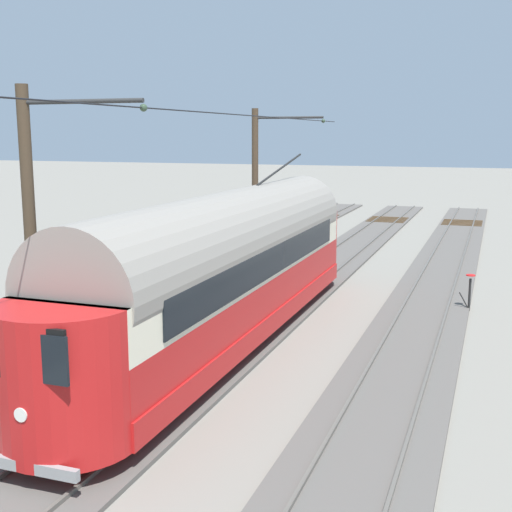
% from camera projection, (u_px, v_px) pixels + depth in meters
% --- Properties ---
extents(ground_plane, '(220.00, 220.00, 0.00)m').
position_uv_depth(ground_plane, '(203.00, 363.00, 17.47)').
color(ground_plane, gray).
extents(track_streetcar_siding, '(2.80, 80.00, 0.18)m').
position_uv_depth(track_streetcar_siding, '(395.00, 380.00, 16.13)').
color(track_streetcar_siding, '#56514C').
rests_on(track_streetcar_siding, ground).
extents(track_adjacent_siding, '(2.80, 80.00, 0.18)m').
position_uv_depth(track_adjacent_siding, '(208.00, 357.00, 17.75)').
color(track_adjacent_siding, '#56514C').
rests_on(track_adjacent_siding, ground).
extents(track_third_siding, '(2.80, 80.00, 0.18)m').
position_uv_depth(track_third_siding, '(52.00, 339.00, 19.38)').
color(track_third_siding, '#56514C').
rests_on(track_third_siding, ground).
extents(vintage_streetcar, '(2.65, 17.85, 4.97)m').
position_uv_depth(vintage_streetcar, '(229.00, 264.00, 18.82)').
color(vintage_streetcar, red).
rests_on(vintage_streetcar, ground).
extents(catenary_pole_foreground, '(3.21, 0.28, 6.94)m').
position_uv_depth(catenary_pole_foreground, '(257.00, 186.00, 29.21)').
color(catenary_pole_foreground, '#423323').
rests_on(catenary_pole_foreground, ground).
extents(catenary_pole_mid_near, '(3.21, 0.28, 6.94)m').
position_uv_depth(catenary_pole_mid_near, '(34.00, 233.00, 15.24)').
color(catenary_pole_mid_near, '#423323').
rests_on(catenary_pole_mid_near, ground).
extents(overhead_wire_run, '(3.01, 34.15, 0.18)m').
position_uv_depth(overhead_wire_run, '(158.00, 109.00, 14.56)').
color(overhead_wire_run, black).
rests_on(overhead_wire_run, ground).
extents(switch_stand, '(0.50, 0.30, 1.24)m').
position_uv_depth(switch_stand, '(469.00, 290.00, 22.54)').
color(switch_stand, black).
rests_on(switch_stand, ground).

